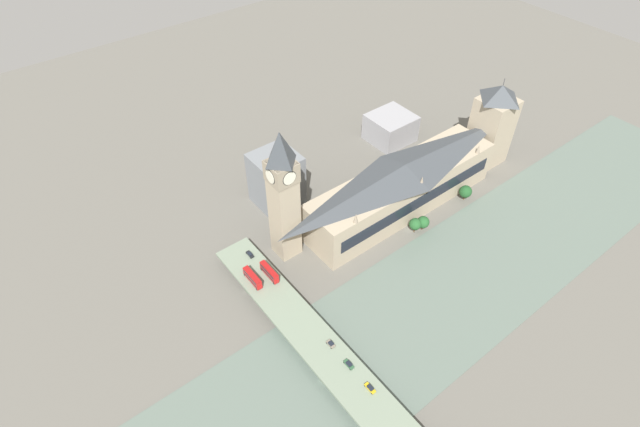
{
  "coord_description": "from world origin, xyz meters",
  "views": [
    {
      "loc": [
        -110.62,
        142.74,
        178.76
      ],
      "look_at": [
        19.97,
        41.26,
        20.96
      ],
      "focal_mm": 28.0,
      "sensor_mm": 36.0,
      "label": 1
    }
  ],
  "objects_px": {
    "road_bridge": "(336,366)",
    "parliament_hall": "(402,187)",
    "car_northbound_lead": "(370,388)",
    "clock_tower": "(283,193)",
    "double_decker_bus_lead": "(269,272)",
    "double_decker_bus_mid": "(252,278)",
    "car_southbound_mid": "(331,344)",
    "victoria_tower": "(492,124)",
    "car_southbound_lead": "(349,364)",
    "car_northbound_mid": "(250,254)"
  },
  "relations": [
    {
      "from": "parliament_hall",
      "to": "car_southbound_lead",
      "type": "bearing_deg",
      "value": 124.15
    },
    {
      "from": "clock_tower",
      "to": "parliament_hall",
      "type": "bearing_deg",
      "value": -100.09
    },
    {
      "from": "road_bridge",
      "to": "double_decker_bus_lead",
      "type": "xyz_separation_m",
      "value": [
        51.53,
        -4.05,
        3.85
      ]
    },
    {
      "from": "victoria_tower",
      "to": "car_northbound_lead",
      "type": "xyz_separation_m",
      "value": [
        -67.99,
        150.44,
        -17.37
      ]
    },
    {
      "from": "car_southbound_lead",
      "to": "car_southbound_mid",
      "type": "distance_m",
      "value": 11.1
    },
    {
      "from": "parliament_hall",
      "to": "double_decker_bus_lead",
      "type": "distance_m",
      "value": 82.03
    },
    {
      "from": "road_bridge",
      "to": "car_northbound_lead",
      "type": "xyz_separation_m",
      "value": [
        -15.48,
        -3.51,
        1.81
      ]
    },
    {
      "from": "clock_tower",
      "to": "victoria_tower",
      "type": "relative_size",
      "value": 1.31
    },
    {
      "from": "clock_tower",
      "to": "car_northbound_mid",
      "type": "distance_m",
      "value": 35.2
    },
    {
      "from": "victoria_tower",
      "to": "car_southbound_lead",
      "type": "relative_size",
      "value": 11.44
    },
    {
      "from": "parliament_hall",
      "to": "car_southbound_mid",
      "type": "bearing_deg",
      "value": 118.55
    },
    {
      "from": "double_decker_bus_lead",
      "to": "double_decker_bus_mid",
      "type": "xyz_separation_m",
      "value": [
        1.86,
        7.57,
        -0.07
      ]
    },
    {
      "from": "victoria_tower",
      "to": "double_decker_bus_mid",
      "type": "relative_size",
      "value": 4.42
    },
    {
      "from": "victoria_tower",
      "to": "parliament_hall",
      "type": "bearing_deg",
      "value": 90.05
    },
    {
      "from": "victoria_tower",
      "to": "double_decker_bus_lead",
      "type": "relative_size",
      "value": 4.44
    },
    {
      "from": "clock_tower",
      "to": "car_southbound_mid",
      "type": "bearing_deg",
      "value": 162.14
    },
    {
      "from": "victoria_tower",
      "to": "double_decker_bus_lead",
      "type": "xyz_separation_m",
      "value": [
        -0.98,
        149.9,
        -15.33
      ]
    },
    {
      "from": "double_decker_bus_lead",
      "to": "car_southbound_mid",
      "type": "height_order",
      "value": "double_decker_bus_lead"
    },
    {
      "from": "car_northbound_lead",
      "to": "car_southbound_mid",
      "type": "distance_m",
      "value": 23.18
    },
    {
      "from": "road_bridge",
      "to": "double_decker_bus_mid",
      "type": "relative_size",
      "value": 13.29
    },
    {
      "from": "parliament_hall",
      "to": "double_decker_bus_lead",
      "type": "xyz_separation_m",
      "value": [
        -0.92,
        81.84,
        -5.5
      ]
    },
    {
      "from": "double_decker_bus_lead",
      "to": "car_southbound_mid",
      "type": "bearing_deg",
      "value": 179.44
    },
    {
      "from": "double_decker_bus_mid",
      "to": "car_northbound_mid",
      "type": "height_order",
      "value": "double_decker_bus_mid"
    },
    {
      "from": "car_northbound_mid",
      "to": "car_northbound_lead",
      "type": "bearing_deg",
      "value": 179.93
    },
    {
      "from": "car_northbound_lead",
      "to": "clock_tower",
      "type": "bearing_deg",
      "value": -12.93
    },
    {
      "from": "parliament_hall",
      "to": "clock_tower",
      "type": "xyz_separation_m",
      "value": [
        11.42,
        64.17,
        22.42
      ]
    },
    {
      "from": "car_southbound_lead",
      "to": "car_southbound_mid",
      "type": "relative_size",
      "value": 1.18
    },
    {
      "from": "victoria_tower",
      "to": "double_decker_bus_lead",
      "type": "distance_m",
      "value": 150.68
    },
    {
      "from": "double_decker_bus_lead",
      "to": "parliament_hall",
      "type": "bearing_deg",
      "value": -89.35
    },
    {
      "from": "clock_tower",
      "to": "double_decker_bus_lead",
      "type": "height_order",
      "value": "clock_tower"
    },
    {
      "from": "parliament_hall",
      "to": "car_southbound_lead",
      "type": "relative_size",
      "value": 24.13
    },
    {
      "from": "car_southbound_lead",
      "to": "car_southbound_mid",
      "type": "xyz_separation_m",
      "value": [
        11.1,
        -0.07,
        0.0
      ]
    },
    {
      "from": "double_decker_bus_mid",
      "to": "car_northbound_lead",
      "type": "height_order",
      "value": "double_decker_bus_mid"
    },
    {
      "from": "double_decker_bus_mid",
      "to": "clock_tower",
      "type": "bearing_deg",
      "value": -67.47
    },
    {
      "from": "car_northbound_mid",
      "to": "car_southbound_lead",
      "type": "xyz_separation_m",
      "value": [
        -70.65,
        0.06,
        0.03
      ]
    },
    {
      "from": "victoria_tower",
      "to": "double_decker_bus_mid",
      "type": "xyz_separation_m",
      "value": [
        0.88,
        157.47,
        -15.4
      ]
    },
    {
      "from": "car_northbound_mid",
      "to": "car_southbound_mid",
      "type": "xyz_separation_m",
      "value": [
        -59.56,
        -0.01,
        0.03
      ]
    },
    {
      "from": "road_bridge",
      "to": "double_decker_bus_mid",
      "type": "bearing_deg",
      "value": 3.77
    },
    {
      "from": "road_bridge",
      "to": "parliament_hall",
      "type": "bearing_deg",
      "value": -58.59
    },
    {
      "from": "victoria_tower",
      "to": "car_southbound_mid",
      "type": "bearing_deg",
      "value": 106.6
    },
    {
      "from": "victoria_tower",
      "to": "car_northbound_mid",
      "type": "xyz_separation_m",
      "value": [
        14.74,
        150.34,
        -17.4
      ]
    },
    {
      "from": "double_decker_bus_lead",
      "to": "car_southbound_lead",
      "type": "xyz_separation_m",
      "value": [
        -54.93,
        0.49,
        -2.04
      ]
    },
    {
      "from": "double_decker_bus_mid",
      "to": "parliament_hall",
      "type": "bearing_deg",
      "value": -90.6
    },
    {
      "from": "victoria_tower",
      "to": "road_bridge",
      "type": "xyz_separation_m",
      "value": [
        -52.51,
        153.95,
        -19.18
      ]
    },
    {
      "from": "road_bridge",
      "to": "car_southbound_lead",
      "type": "bearing_deg",
      "value": -133.7
    },
    {
      "from": "double_decker_bus_mid",
      "to": "car_northbound_lead",
      "type": "bearing_deg",
      "value": -174.17
    },
    {
      "from": "victoria_tower",
      "to": "double_decker_bus_mid",
      "type": "distance_m",
      "value": 158.23
    },
    {
      "from": "car_northbound_lead",
      "to": "car_northbound_mid",
      "type": "xyz_separation_m",
      "value": [
        82.74,
        -0.1,
        -0.03
      ]
    },
    {
      "from": "double_decker_bus_mid",
      "to": "car_northbound_lead",
      "type": "distance_m",
      "value": 69.26
    },
    {
      "from": "car_northbound_lead",
      "to": "parliament_hall",
      "type": "bearing_deg",
      "value": -50.49
    }
  ]
}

